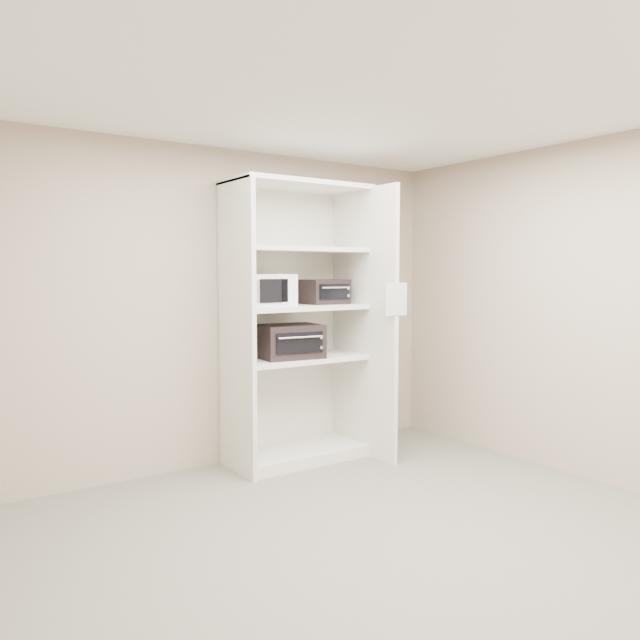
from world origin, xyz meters
TOP-DOWN VIEW (x-y plane):
  - floor at (0.00, 0.00)m, footprint 4.50×4.00m
  - ceiling at (0.00, 0.00)m, footprint 4.50×4.00m
  - wall_back at (0.00, 2.00)m, footprint 4.50×0.02m
  - wall_right at (2.25, 0.00)m, footprint 0.02×4.00m
  - shelving_unit at (0.67, 1.70)m, footprint 1.24×0.92m
  - microwave at (0.29, 1.70)m, footprint 0.48×0.38m
  - toaster_oven_upper at (0.93, 1.72)m, footprint 0.38×0.29m
  - toaster_oven_lower at (0.51, 1.66)m, footprint 0.56×0.45m
  - paper_sign at (1.21, 1.07)m, footprint 0.21×0.02m

SIDE VIEW (x-z plane):
  - floor at x=0.00m, z-range -0.01..0.01m
  - toaster_oven_lower at x=0.51m, z-range 0.92..1.21m
  - shelving_unit at x=0.67m, z-range -0.08..2.34m
  - wall_back at x=0.00m, z-range 0.00..2.70m
  - wall_right at x=2.25m, z-range 0.00..2.70m
  - paper_sign at x=1.21m, z-range 1.29..1.56m
  - toaster_oven_upper at x=0.93m, z-range 1.37..1.59m
  - microwave at x=0.29m, z-range 1.37..1.64m
  - ceiling at x=0.00m, z-range 2.70..2.71m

